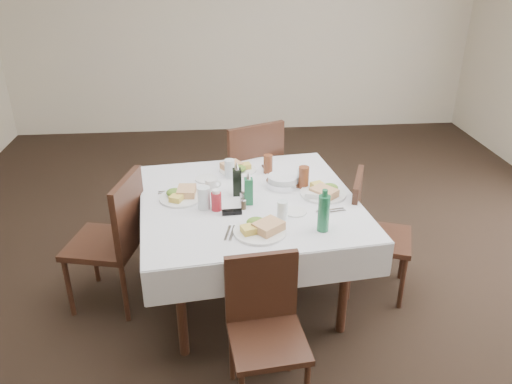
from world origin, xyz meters
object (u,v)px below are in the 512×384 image
(water_e, at_px, (302,178))
(dining_table, at_px, (249,209))
(water_n, at_px, (230,169))
(ketchup_bottle, at_px, (216,201))
(bread_basket, at_px, (283,181))
(chair_south, at_px, (265,320))
(water_s, at_px, (282,210))
(water_w, at_px, (204,198))
(oil_cruet_green, at_px, (248,190))
(chair_north, at_px, (249,172))
(green_bottle, at_px, (324,213))
(oil_cruet_dark, at_px, (237,181))
(chair_west, at_px, (116,234))
(coffee_mug, at_px, (211,186))
(chair_east, at_px, (369,227))

(water_e, bearing_deg, dining_table, -157.53)
(water_n, distance_m, ketchup_bottle, 0.50)
(bread_basket, bearing_deg, water_n, 153.42)
(chair_south, height_order, water_s, water_s)
(water_w, relative_size, oil_cruet_green, 0.65)
(chair_north, distance_m, chair_south, 1.69)
(dining_table, xyz_separation_m, chair_north, (0.07, 0.83, -0.10))
(chair_north, xyz_separation_m, green_bottle, (0.33, -1.28, 0.29))
(water_n, height_order, oil_cruet_dark, oil_cruet_dark)
(chair_south, bearing_deg, chair_west, 136.68)
(chair_north, distance_m, water_s, 1.16)
(chair_north, xyz_separation_m, chair_south, (-0.05, -1.69, -0.11))
(chair_north, xyz_separation_m, bread_basket, (0.18, -0.66, 0.21))
(water_n, bearing_deg, coffee_mug, -121.42)
(green_bottle, bearing_deg, water_s, 145.23)
(water_w, relative_size, oil_cruet_dark, 0.62)
(water_e, relative_size, oil_cruet_dark, 0.54)
(oil_cruet_green, bearing_deg, water_e, 30.50)
(oil_cruet_dark, bearing_deg, chair_north, 79.80)
(oil_cruet_dark, relative_size, green_bottle, 0.91)
(dining_table, xyz_separation_m, water_n, (-0.11, 0.35, 0.14))
(chair_north, xyz_separation_m, ketchup_bottle, (-0.28, -0.97, 0.24))
(water_w, bearing_deg, water_e, 21.67)
(chair_north, distance_m, oil_cruet_dark, 0.83)
(dining_table, xyz_separation_m, chair_east, (0.84, 0.01, -0.19))
(water_s, bearing_deg, water_n, 114.21)
(water_s, bearing_deg, dining_table, 121.86)
(chair_west, height_order, green_bottle, green_bottle)
(dining_table, distance_m, water_s, 0.37)
(water_n, bearing_deg, ketchup_bottle, -101.95)
(chair_west, relative_size, bread_basket, 4.17)
(green_bottle, bearing_deg, oil_cruet_green, 137.48)
(water_e, relative_size, ketchup_bottle, 0.91)
(chair_east, distance_m, oil_cruet_green, 0.92)
(oil_cruet_green, height_order, green_bottle, green_bottle)
(coffee_mug, distance_m, green_bottle, 0.86)
(oil_cruet_green, bearing_deg, chair_west, 175.84)
(ketchup_bottle, bearing_deg, water_w, 160.99)
(chair_south, xyz_separation_m, ketchup_bottle, (-0.23, 0.72, 0.36))
(bread_basket, bearing_deg, green_bottle, -76.36)
(dining_table, bearing_deg, oil_cruet_dark, 137.38)
(water_n, distance_m, water_w, 0.50)
(chair_north, height_order, oil_cruet_dark, chair_north)
(dining_table, distance_m, water_n, 0.40)
(water_w, relative_size, coffee_mug, 1.09)
(oil_cruet_dark, bearing_deg, water_s, -54.70)
(chair_north, bearing_deg, water_e, -65.09)
(dining_table, distance_m, green_bottle, 0.62)
(chair_south, bearing_deg, bread_basket, 77.44)
(water_n, height_order, water_s, water_n)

